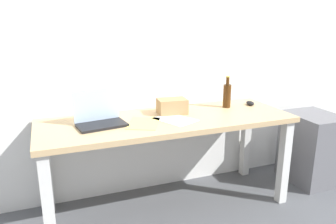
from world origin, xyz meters
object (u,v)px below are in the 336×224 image
at_px(beer_bottle, 227,95).
at_px(laptop_left, 100,117).
at_px(desk, 168,131).
at_px(cardboard_box, 172,106).
at_px(filing_cabinet, 312,148).
at_px(computer_mouse, 250,103).

bearing_deg(beer_bottle, laptop_left, -174.45).
relative_size(desk, cardboard_box, 8.52).
xyz_separation_m(cardboard_box, filing_cabinet, (1.32, -0.17, -0.48)).
bearing_deg(computer_mouse, laptop_left, -165.24).
distance_m(computer_mouse, filing_cabinet, 0.76).
bearing_deg(filing_cabinet, cardboard_box, 172.80).
bearing_deg(cardboard_box, filing_cabinet, -7.20).
relative_size(laptop_left, computer_mouse, 3.59).
bearing_deg(desk, computer_mouse, 8.38).
height_order(laptop_left, cardboard_box, laptop_left).
relative_size(beer_bottle, computer_mouse, 2.66).
xyz_separation_m(desk, computer_mouse, (0.81, 0.12, 0.12)).
distance_m(desk, laptop_left, 0.53).
height_order(beer_bottle, cardboard_box, beer_bottle).
xyz_separation_m(beer_bottle, filing_cabinet, (0.82, -0.18, -0.53)).
xyz_separation_m(laptop_left, filing_cabinet, (1.91, -0.07, -0.48)).
xyz_separation_m(laptop_left, beer_bottle, (1.09, 0.11, 0.05)).
bearing_deg(filing_cabinet, beer_bottle, 167.75).
bearing_deg(computer_mouse, filing_cabinet, -5.21).
relative_size(desk, filing_cabinet, 3.00).
height_order(desk, beer_bottle, beer_bottle).
xyz_separation_m(beer_bottle, cardboard_box, (-0.50, -0.01, -0.05)).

